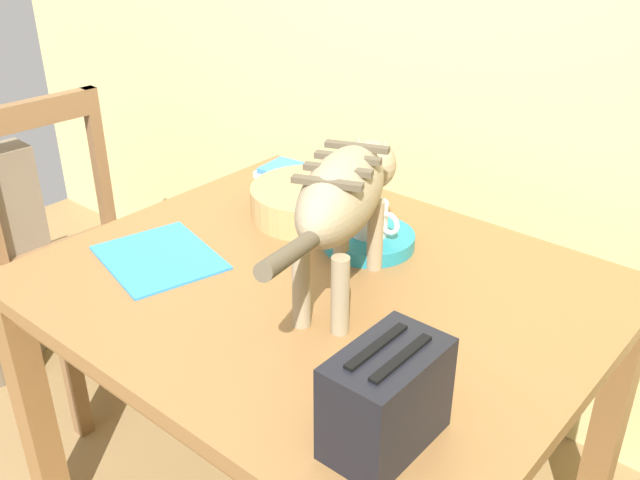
# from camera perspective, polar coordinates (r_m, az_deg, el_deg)

# --- Properties ---
(dining_table) EXTENTS (1.19, 0.99, 0.74)m
(dining_table) POSITION_cam_1_polar(r_m,az_deg,el_deg) (1.60, 0.00, -5.93)
(dining_table) COLOR brown
(dining_table) RESTS_ON ground_plane
(cat) EXTENTS (0.30, 0.65, 0.31)m
(cat) POSITION_cam_1_polar(r_m,az_deg,el_deg) (1.43, 2.07, 3.65)
(cat) COLOR gray
(cat) RESTS_ON dining_table
(saucer_bowl) EXTENTS (0.22, 0.22, 0.03)m
(saucer_bowl) POSITION_cam_1_polar(r_m,az_deg,el_deg) (1.69, 3.92, 0.02)
(saucer_bowl) COLOR teal
(saucer_bowl) RESTS_ON dining_table
(coffee_mug) EXTENTS (0.13, 0.09, 0.08)m
(coffee_mug) POSITION_cam_1_polar(r_m,az_deg,el_deg) (1.66, 4.07, 1.73)
(coffee_mug) COLOR white
(coffee_mug) RESTS_ON saucer_bowl
(magazine) EXTENTS (0.33, 0.30, 0.01)m
(magazine) POSITION_cam_1_polar(r_m,az_deg,el_deg) (1.68, -12.77, -1.38)
(magazine) COLOR #2D87CE
(magazine) RESTS_ON dining_table
(book_stack) EXTENTS (0.20, 0.14, 0.07)m
(book_stack) POSITION_cam_1_polar(r_m,az_deg,el_deg) (1.96, -2.12, 4.71)
(book_stack) COLOR silver
(book_stack) RESTS_ON dining_table
(wicker_basket) EXTENTS (0.31, 0.31, 0.08)m
(wicker_basket) POSITION_cam_1_polar(r_m,az_deg,el_deg) (1.83, -0.76, 3.18)
(wicker_basket) COLOR tan
(wicker_basket) RESTS_ON dining_table
(toaster) EXTENTS (0.12, 0.20, 0.18)m
(toaster) POSITION_cam_1_polar(r_m,az_deg,el_deg) (1.11, 5.33, -12.55)
(toaster) COLOR black
(toaster) RESTS_ON dining_table
(wooden_chair_near) EXTENTS (0.45, 0.45, 0.92)m
(wooden_chair_near) POSITION_cam_1_polar(r_m,az_deg,el_deg) (2.36, -18.67, -1.30)
(wooden_chair_near) COLOR brown
(wooden_chair_near) RESTS_ON ground_plane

